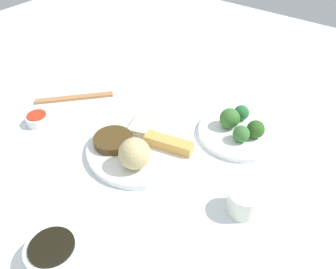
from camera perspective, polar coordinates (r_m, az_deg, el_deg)
name	(u,v)px	position (r m, az deg, el deg)	size (l,w,h in m)	color
tabletop	(121,160)	(0.85, -7.80, -4.26)	(2.20, 2.20, 0.02)	silver
main_plate	(141,148)	(0.85, -4.46, -2.22)	(0.26, 0.26, 0.02)	white
rice_scoop	(135,154)	(0.77, -5.53, -3.16)	(0.07, 0.07, 0.07)	tan
spring_roll	(169,144)	(0.82, 0.12, -1.51)	(0.12, 0.03, 0.03)	gold
crab_rangoon_wonton	(145,126)	(0.89, -3.73, 1.47)	(0.07, 0.08, 0.02)	beige
stir_fry_heap	(113,140)	(0.85, -9.04, -0.93)	(0.09, 0.09, 0.02)	#443115
broccoli_plate	(240,133)	(0.91, 11.81, 0.30)	(0.22, 0.22, 0.01)	white
broccoli_floret_0	(256,129)	(0.88, 14.25, 0.86)	(0.04, 0.04, 0.04)	#2B581D
broccoli_floret_1	(241,134)	(0.86, 11.97, 0.11)	(0.04, 0.04, 0.04)	#386D31
broccoli_floret_2	(230,118)	(0.90, 10.14, 2.64)	(0.05, 0.05, 0.05)	#386D2D
broccoli_floret_3	(241,113)	(0.93, 12.00, 3.53)	(0.04, 0.04, 0.04)	#256734
soy_sauce_bowl	(54,253)	(0.68, -18.26, -18.06)	(0.10, 0.10, 0.04)	white
soy_sauce_bowl_liquid	(52,247)	(0.66, -18.64, -17.09)	(0.08, 0.08, 0.00)	black
sauce_ramekin_sweet_and_sour	(38,120)	(0.99, -20.66, 2.32)	(0.06, 0.06, 0.03)	white
sauce_ramekin_sweet_and_sour_liquid	(36,115)	(0.98, -20.86, 3.00)	(0.05, 0.05, 0.00)	red
teacup	(244,202)	(0.72, 12.40, -10.76)	(0.07, 0.07, 0.05)	white
chopsticks_pair	(75,98)	(1.06, -15.13, 5.86)	(0.22, 0.02, 0.01)	#AA7345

